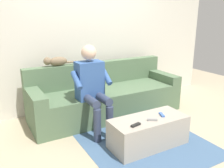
{
  "coord_description": "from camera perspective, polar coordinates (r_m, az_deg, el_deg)",
  "views": [
    {
      "loc": [
        1.72,
        3.16,
        1.59
      ],
      "look_at": [
        0.0,
        0.09,
        0.57
      ],
      "focal_mm": 38.31,
      "sensor_mm": 36.0,
      "label": 1
    }
  ],
  "objects": [
    {
      "name": "remote_black",
      "position": [
        2.78,
        5.68,
        -9.69
      ],
      "size": [
        0.14,
        0.07,
        0.02
      ],
      "primitive_type": "cube",
      "rotation": [
        0.0,
        0.0,
        0.21
      ],
      "color": "black",
      "rests_on": "coffee_table"
    },
    {
      "name": "floor_rug",
      "position": [
        3.27,
        6.95,
        -13.08
      ],
      "size": [
        1.5,
        1.7,
        0.01
      ],
      "primitive_type": "cube",
      "color": "#426084",
      "rests_on": "ground"
    },
    {
      "name": "remote_gray",
      "position": [
        2.93,
        9.61,
        -8.39
      ],
      "size": [
        0.12,
        0.09,
        0.02
      ],
      "primitive_type": "cube",
      "rotation": [
        0.0,
        0.0,
        2.59
      ],
      "color": "gray",
      "rests_on": "coffee_table"
    },
    {
      "name": "person_solo_seated",
      "position": [
        3.28,
        -4.82,
        -0.08
      ],
      "size": [
        0.52,
        0.58,
        1.21
      ],
      "color": "#335693",
      "rests_on": "ground"
    },
    {
      "name": "ground_plane",
      "position": [
        3.47,
        4.2,
        -11.23
      ],
      "size": [
        8.0,
        8.0,
        0.0
      ],
      "primitive_type": "plane",
      "color": "tan"
    },
    {
      "name": "couch",
      "position": [
        3.92,
        -1.49,
        -3.21
      ],
      "size": [
        2.45,
        0.81,
        0.84
      ],
      "color": "#516B4C",
      "rests_on": "ground"
    },
    {
      "name": "coffee_table",
      "position": [
        3.08,
        8.68,
        -11.22
      ],
      "size": [
        0.98,
        0.43,
        0.37
      ],
      "color": "#A89E8E",
      "rests_on": "ground"
    },
    {
      "name": "cat_on_backrest",
      "position": [
        3.76,
        -13.28,
        5.3
      ],
      "size": [
        0.51,
        0.13,
        0.15
      ],
      "color": "#756047",
      "rests_on": "couch"
    },
    {
      "name": "back_wall",
      "position": [
        4.23,
        -5.27,
        11.61
      ],
      "size": [
        5.12,
        0.06,
        2.53
      ],
      "primitive_type": "cube",
      "color": "beige",
      "rests_on": "ground"
    },
    {
      "name": "remote_blue",
      "position": [
        3.1,
        11.79,
        -7.18
      ],
      "size": [
        0.08,
        0.13,
        0.02
      ],
      "primitive_type": "cube",
      "rotation": [
        0.0,
        0.0,
        4.36
      ],
      "color": "#3860B7",
      "rests_on": "coffee_table"
    }
  ]
}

